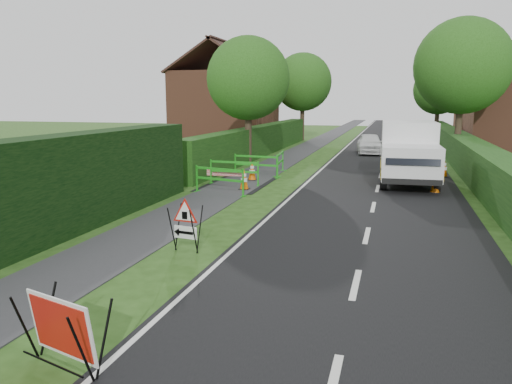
{
  "coord_description": "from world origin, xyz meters",
  "views": [
    {
      "loc": [
        3.08,
        -7.89,
        3.36
      ],
      "look_at": [
        -0.1,
        3.49,
        1.18
      ],
      "focal_mm": 35.0,
      "sensor_mm": 36.0,
      "label": 1
    }
  ],
  "objects_px": {
    "works_van": "(408,151)",
    "triangle_sign": "(184,221)",
    "red_rect_sign": "(61,329)",
    "hatchback_car": "(370,144)"
  },
  "relations": [
    {
      "from": "works_van",
      "to": "hatchback_car",
      "type": "height_order",
      "value": "works_van"
    },
    {
      "from": "works_van",
      "to": "triangle_sign",
      "type": "bearing_deg",
      "value": -115.62
    },
    {
      "from": "red_rect_sign",
      "to": "hatchback_car",
      "type": "xyz_separation_m",
      "value": [
        2.32,
        27.47,
        0.09
      ]
    },
    {
      "from": "red_rect_sign",
      "to": "hatchback_car",
      "type": "bearing_deg",
      "value": 101.7
    },
    {
      "from": "red_rect_sign",
      "to": "works_van",
      "type": "xyz_separation_m",
      "value": [
        4.42,
        16.23,
        0.76
      ]
    },
    {
      "from": "hatchback_car",
      "to": "works_van",
      "type": "bearing_deg",
      "value": -85.43
    },
    {
      "from": "triangle_sign",
      "to": "works_van",
      "type": "bearing_deg",
      "value": 74.59
    },
    {
      "from": "triangle_sign",
      "to": "red_rect_sign",
      "type": "bearing_deg",
      "value": -75.55
    },
    {
      "from": "works_van",
      "to": "hatchback_car",
      "type": "relative_size",
      "value": 1.45
    },
    {
      "from": "red_rect_sign",
      "to": "works_van",
      "type": "height_order",
      "value": "works_van"
    }
  ]
}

